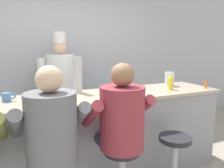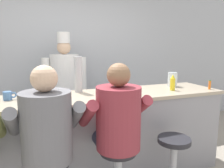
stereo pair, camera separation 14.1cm
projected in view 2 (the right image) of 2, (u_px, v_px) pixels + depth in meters
wall_back at (73, 59)px, 3.94m from camera, size 10.00×0.06×2.70m
diner_counter at (100, 136)px, 2.61m from camera, size 3.06×0.71×1.03m
ketchup_bottle_red at (121, 84)px, 2.55m from camera, size 0.06×0.06×0.24m
mustard_bottle_yellow at (173, 83)px, 2.75m from camera, size 0.06×0.06×0.20m
hot_sauce_bottle_orange at (210, 85)px, 2.82m from camera, size 0.03×0.03×0.12m
water_pitcher_clear at (172, 79)px, 3.02m from camera, size 0.14×0.12×0.20m
breakfast_plate at (108, 97)px, 2.34m from camera, size 0.23×0.23×0.05m
cereal_bowl at (48, 102)px, 2.10m from camera, size 0.15×0.15×0.05m
coffee_mug_blue at (8, 96)px, 2.26m from camera, size 0.13×0.09×0.09m
coffee_mug_tan at (134, 91)px, 2.49m from camera, size 0.12×0.08×0.08m
cup_stack_steel at (78, 74)px, 2.63m from camera, size 0.10×0.10×0.43m
diner_seated_grey at (47, 131)px, 1.79m from camera, size 0.62×0.61×1.44m
diner_seated_maroon at (117, 122)px, 2.01m from camera, size 0.62×0.61×1.44m
empty_stool_round at (173, 157)px, 2.28m from camera, size 0.34×0.34×0.65m
cook_in_whites_near at (65, 83)px, 3.53m from camera, size 0.70×0.45×1.80m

